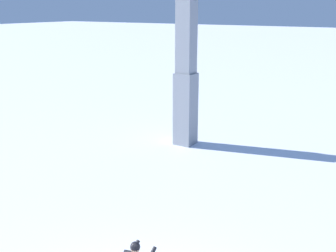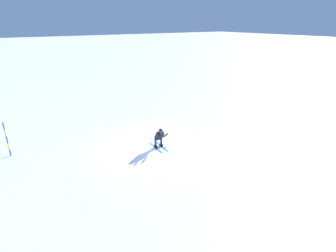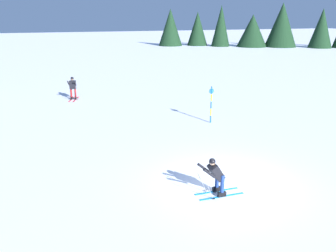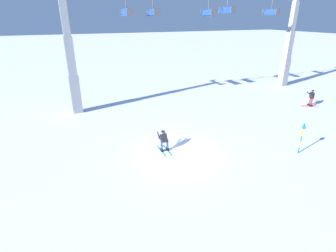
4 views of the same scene
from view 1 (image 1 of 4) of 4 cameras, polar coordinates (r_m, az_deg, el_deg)
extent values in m
sphere|color=tan|center=(9.21, -4.49, -16.26)|extent=(0.20, 0.20, 0.20)
sphere|color=black|center=(9.19, -4.50, -16.08)|extent=(0.22, 0.22, 0.22)
cylinder|color=black|center=(9.61, -4.80, -16.66)|extent=(0.10, 0.46, 0.40)
cube|color=gray|center=(18.90, 2.40, 2.30)|extent=(0.84, 0.84, 3.27)
cube|color=gray|center=(18.40, 2.52, 12.25)|extent=(0.71, 0.71, 3.27)
camera|label=2|loc=(18.61, 42.18, 15.58)|focal=28.04mm
camera|label=3|loc=(18.38, -19.87, 14.04)|focal=38.59mm
camera|label=4|loc=(13.22, -96.71, 6.87)|focal=27.72mm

